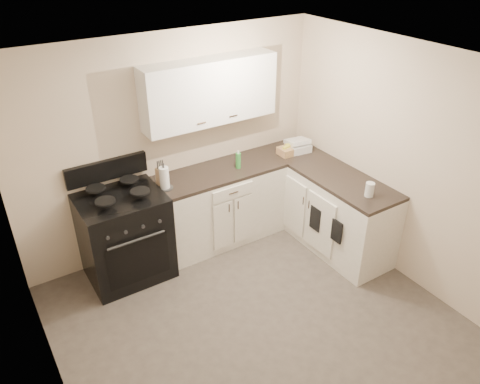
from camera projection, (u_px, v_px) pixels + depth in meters
floor at (261, 326)px, 4.57m from camera, size 3.60×3.60×0.00m
ceiling at (268, 72)px, 3.32m from camera, size 3.60×3.60×0.00m
wall_back at (172, 145)px, 5.26m from camera, size 3.60×0.00×3.60m
wall_right at (408, 167)px, 4.79m from camera, size 0.00×3.60×3.60m
wall_left at (43, 299)px, 3.11m from camera, size 0.00×3.60×3.60m
wall_front at (447, 367)px, 2.63m from camera, size 3.60×0.00×3.60m
base_cabinets_back at (220, 207)px, 5.64m from camera, size 1.55×0.60×0.90m
base_cabinets_right at (323, 205)px, 5.67m from camera, size 0.60×1.90×0.90m
countertop_back at (219, 172)px, 5.41m from camera, size 1.55×0.60×0.04m
countertop_right at (327, 171)px, 5.43m from camera, size 0.60×1.90×0.04m
upper_cabinets at (210, 91)px, 5.06m from camera, size 1.55×0.30×0.70m
stove at (125, 238)px, 5.06m from camera, size 0.87×0.74×1.05m
knife_block at (161, 177)px, 5.05m from camera, size 0.11×0.10×0.21m
paper_towel at (164, 178)px, 4.98m from camera, size 0.12×0.12×0.25m
soap_bottle at (238, 161)px, 5.41m from camera, size 0.07×0.07×0.19m
wicker_basket at (289, 150)px, 5.77m from camera, size 0.28×0.19×0.09m
countertop_grill at (298, 147)px, 5.84m from camera, size 0.29×0.28×0.10m
glass_jar at (370, 190)px, 4.86m from camera, size 0.12×0.12×0.15m
oven_mitt_near at (337, 231)px, 5.06m from camera, size 0.02×0.15×0.26m
oven_mitt_far at (315, 219)px, 5.33m from camera, size 0.02×0.17×0.29m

